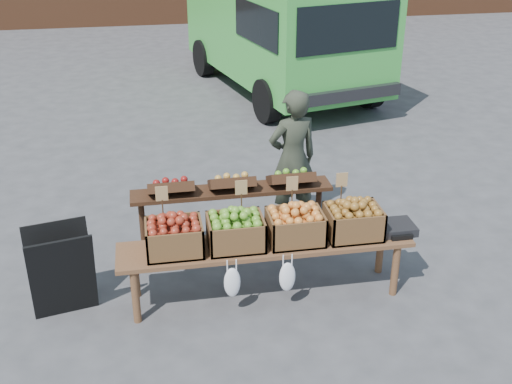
{
  "coord_description": "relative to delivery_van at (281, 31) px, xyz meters",
  "views": [
    {
      "loc": [
        -0.03,
        -5.05,
        3.54
      ],
      "look_at": [
        0.96,
        0.42,
        0.85
      ],
      "focal_mm": 45.0,
      "sensor_mm": 36.0,
      "label": 1
    }
  ],
  "objects": [
    {
      "name": "crate_red_apples",
      "position": [
        -1.27,
        -6.51,
        -0.39
      ],
      "size": [
        0.5,
        0.4,
        0.28
      ],
      "primitive_type": null,
      "color": "gold",
      "rests_on": "display_bench"
    },
    {
      "name": "back_table",
      "position": [
        -1.75,
        -5.79,
        -0.58
      ],
      "size": [
        2.1,
        0.44,
        1.04
      ],
      "primitive_type": null,
      "color": "#341E11",
      "rests_on": "ground"
    },
    {
      "name": "crate_russet_pears",
      "position": [
        -1.82,
        -6.51,
        -0.39
      ],
      "size": [
        0.5,
        0.4,
        0.28
      ],
      "primitive_type": null,
      "color": "#458E2C",
      "rests_on": "display_bench"
    },
    {
      "name": "vendor",
      "position": [
        -0.97,
        -5.14,
        -0.31
      ],
      "size": [
        0.64,
        0.49,
        1.58
      ],
      "primitive_type": "imported",
      "rotation": [
        0.0,
        0.0,
        3.36
      ],
      "color": "#2E3427",
      "rests_on": "ground"
    },
    {
      "name": "ground",
      "position": [
        -2.5,
        -6.43,
        -1.1
      ],
      "size": [
        80.0,
        80.0,
        0.0
      ],
      "primitive_type": "plane",
      "color": "#47474A"
    },
    {
      "name": "display_bench",
      "position": [
        -1.54,
        -6.51,
        -0.82
      ],
      "size": [
        2.7,
        0.56,
        0.57
      ],
      "primitive_type": null,
      "color": "brown",
      "rests_on": "ground"
    },
    {
      "name": "weighing_scale",
      "position": [
        -0.29,
        -6.51,
        -0.49
      ],
      "size": [
        0.34,
        0.3,
        0.08
      ],
      "primitive_type": "cube",
      "color": "black",
      "rests_on": "display_bench"
    },
    {
      "name": "crate_golden_apples",
      "position": [
        -2.37,
        -6.51,
        -0.39
      ],
      "size": [
        0.5,
        0.4,
        0.28
      ],
      "primitive_type": null,
      "color": "maroon",
      "rests_on": "display_bench"
    },
    {
      "name": "delivery_van",
      "position": [
        0.0,
        0.0,
        0.0
      ],
      "size": [
        3.33,
        5.3,
        2.2
      ],
      "primitive_type": null,
      "rotation": [
        0.0,
        0.0,
        0.23
      ],
      "color": "green",
      "rests_on": "ground"
    },
    {
      "name": "chalkboard_sign",
      "position": [
        -3.37,
        -6.44,
        -0.67
      ],
      "size": [
        0.62,
        0.42,
        0.86
      ],
      "primitive_type": null,
      "rotation": [
        0.0,
        0.0,
        0.21
      ],
      "color": "black",
      "rests_on": "ground"
    },
    {
      "name": "crate_green_apples",
      "position": [
        -0.72,
        -6.51,
        -0.39
      ],
      "size": [
        0.5,
        0.4,
        0.28
      ],
      "primitive_type": null,
      "color": "#9D6429",
      "rests_on": "display_bench"
    }
  ]
}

